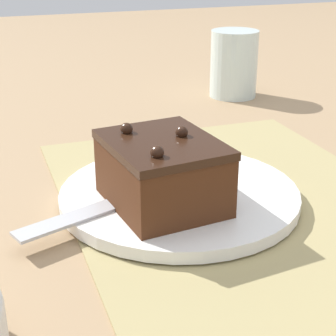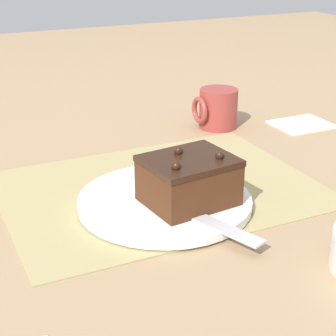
{
  "view_description": "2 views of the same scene",
  "coord_description": "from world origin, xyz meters",
  "px_view_note": "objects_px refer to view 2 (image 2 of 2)",
  "views": [
    {
      "loc": [
        -0.46,
        0.24,
        0.26
      ],
      "look_at": [
        0.05,
        0.06,
        0.03
      ],
      "focal_mm": 60.0,
      "sensor_mm": 36.0,
      "label": 1
    },
    {
      "loc": [
        0.31,
        0.69,
        0.36
      ],
      "look_at": [
        -0.0,
        0.02,
        0.04
      ],
      "focal_mm": 60.0,
      "sensor_mm": 36.0,
      "label": 2
    }
  ],
  "objects_px": {
    "serving_knife": "(178,205)",
    "coffee_mug": "(217,109)",
    "cake_plate": "(165,201)",
    "chocolate_cake": "(189,180)"
  },
  "relations": [
    {
      "from": "cake_plate",
      "to": "chocolate_cake",
      "type": "height_order",
      "value": "chocolate_cake"
    },
    {
      "from": "serving_knife",
      "to": "coffee_mug",
      "type": "height_order",
      "value": "coffee_mug"
    },
    {
      "from": "cake_plate",
      "to": "serving_knife",
      "type": "relative_size",
      "value": 1.23
    },
    {
      "from": "serving_knife",
      "to": "cake_plate",
      "type": "bearing_deg",
      "value": -109.39
    },
    {
      "from": "cake_plate",
      "to": "coffee_mug",
      "type": "height_order",
      "value": "coffee_mug"
    },
    {
      "from": "chocolate_cake",
      "to": "serving_knife",
      "type": "distance_m",
      "value": 0.04
    },
    {
      "from": "coffee_mug",
      "to": "serving_knife",
      "type": "bearing_deg",
      "value": 52.52
    },
    {
      "from": "cake_plate",
      "to": "serving_knife",
      "type": "distance_m",
      "value": 0.04
    },
    {
      "from": "serving_knife",
      "to": "coffee_mug",
      "type": "distance_m",
      "value": 0.39
    },
    {
      "from": "serving_knife",
      "to": "coffee_mug",
      "type": "relative_size",
      "value": 2.36
    }
  ]
}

